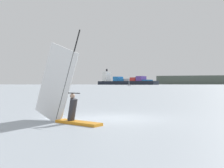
% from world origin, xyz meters
% --- Properties ---
extents(ground_plane, '(4000.00, 4000.00, 0.00)m').
position_xyz_m(ground_plane, '(0.00, 0.00, 0.00)').
color(ground_plane, '#9EA8B2').
extents(windsurfer, '(3.41, 2.79, 4.29)m').
position_xyz_m(windsurfer, '(-2.51, -1.25, 1.13)').
color(windsurfer, orange).
rests_on(windsurfer, ground_plane).
extents(cargo_ship, '(132.17, 115.14, 37.87)m').
position_xyz_m(cargo_ship, '(45.73, 572.77, 8.14)').
color(cargo_ship, black).
rests_on(cargo_ship, ground_plane).
extents(distant_headland, '(1048.66, 738.87, 33.37)m').
position_xyz_m(distant_headland, '(216.16, 1230.34, 16.69)').
color(distant_headland, '#4C564C').
rests_on(distant_headland, ground_plane).
extents(small_sailboat, '(2.42, 8.44, 11.31)m').
position_xyz_m(small_sailboat, '(22.90, 235.57, 1.01)').
color(small_sailboat, white).
rests_on(small_sailboat, ground_plane).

